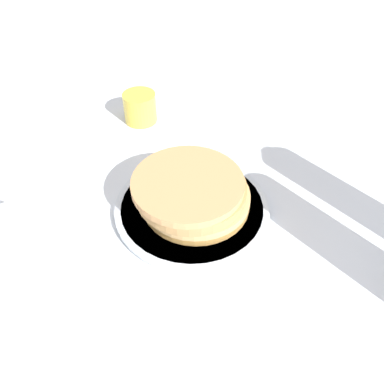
# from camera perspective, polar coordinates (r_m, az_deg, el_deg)

# --- Properties ---
(ground_plane) EXTENTS (4.00, 4.00, 0.00)m
(ground_plane) POSITION_cam_1_polar(r_m,az_deg,el_deg) (0.61, -0.90, -1.39)
(ground_plane) COLOR white
(plate) EXTENTS (0.24, 0.24, 0.01)m
(plate) POSITION_cam_1_polar(r_m,az_deg,el_deg) (0.59, 0.00, -2.30)
(plate) COLOR silver
(plate) RESTS_ON ground_plane
(pancake_stack) EXTENTS (0.18, 0.18, 0.06)m
(pancake_stack) POSITION_cam_1_polar(r_m,az_deg,el_deg) (0.56, 0.09, -0.12)
(pancake_stack) COLOR #BF8C43
(pancake_stack) RESTS_ON plate
(juice_glass) EXTENTS (0.07, 0.07, 0.06)m
(juice_glass) POSITION_cam_1_polar(r_m,az_deg,el_deg) (0.78, -7.93, 12.63)
(juice_glass) COLOR yellow
(juice_glass) RESTS_ON ground_plane
(cream_jug) EXTENTS (0.09, 0.09, 0.12)m
(cream_jug) POSITION_cam_1_polar(r_m,az_deg,el_deg) (0.52, -24.36, -8.40)
(cream_jug) COLOR white
(cream_jug) RESTS_ON ground_plane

